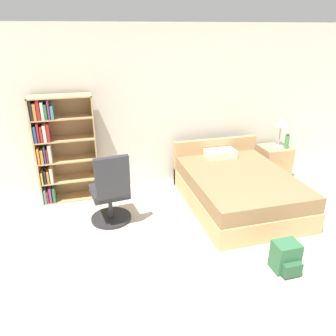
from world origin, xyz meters
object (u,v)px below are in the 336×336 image
Objects in this scene: table_lamp at (281,124)px; water_bottle at (287,142)px; backpack_green at (286,257)px; bookshelf at (58,148)px; office_chair at (111,194)px; bed at (237,188)px; nightstand at (274,161)px.

table_lamp is 0.32m from water_bottle.
water_bottle is 0.75× the size of backpack_green.
bookshelf is at bearing 135.23° from backpack_green.
bookshelf is 1.20m from office_chair.
bed is 1.88× the size of office_chair.
office_chair is at bearing -167.18° from water_bottle.
backpack_green is at bearing -95.31° from bed.
bed is at bearing -145.55° from table_lamp.
nightstand is at bearing -159.29° from table_lamp.
office_chair is (0.66, -0.92, -0.40)m from bookshelf.
office_chair reaches higher than bed.
water_bottle reaches higher than bed.
nightstand is 0.69m from table_lamp.
nightstand is (3.02, 0.83, -0.18)m from office_chair.
office_chair is (-1.90, -0.05, 0.19)m from bed.
bookshelf is 6.33× the size of water_bottle.
backpack_green is at bearing -122.30° from water_bottle.
bed is 5.72× the size of backpack_green.
nightstand is at bearing 139.53° from water_bottle.
nightstand reaches higher than backpack_green.
water_bottle is at bearing -40.47° from nightstand.
office_chair is at bearing 139.94° from backpack_green.
bookshelf reaches higher than bed.
bookshelf is 3.48m from backpack_green.
bookshelf is at bearing 179.04° from table_lamp.
water_bottle is (3.15, 0.72, 0.23)m from office_chair.
table_lamp is (3.75, -0.06, 0.11)m from bookshelf.
nightstand is at bearing -1.39° from bookshelf.
bed is at bearing -151.71° from water_bottle.
table_lamp is 1.49× the size of backpack_green.
backpack_green is (-1.26, -2.31, -0.12)m from nightstand.
bookshelf is 3.17× the size of table_lamp.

